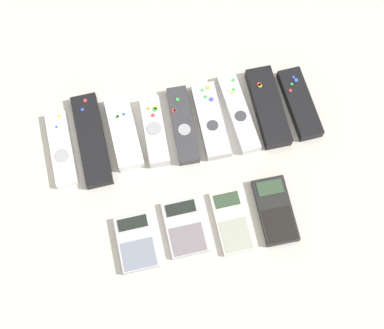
{
  "coord_description": "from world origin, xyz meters",
  "views": [
    {
      "loc": [
        -0.08,
        -0.34,
        1.04
      ],
      "look_at": [
        0.0,
        0.04,
        0.01
      ],
      "focal_mm": 50.0,
      "sensor_mm": 36.0,
      "label": 1
    }
  ],
  "objects_px": {
    "remote_0": "(61,149)",
    "remote_2": "(124,133)",
    "remote_3": "(155,131)",
    "remote_4": "(182,125)",
    "calculator_2": "(232,221)",
    "remote_8": "(300,103)",
    "calculator_3": "(275,210)",
    "remote_6": "(238,113)",
    "remote_1": "(92,140)",
    "calculator_0": "(137,242)",
    "calculator_1": "(185,227)",
    "remote_5": "(211,120)",
    "remote_7": "(268,107)"
  },
  "relations": [
    {
      "from": "remote_1",
      "to": "remote_4",
      "type": "distance_m",
      "value": 0.19
    },
    {
      "from": "remote_6",
      "to": "remote_2",
      "type": "bearing_deg",
      "value": 175.58
    },
    {
      "from": "remote_3",
      "to": "calculator_3",
      "type": "bearing_deg",
      "value": -45.31
    },
    {
      "from": "remote_3",
      "to": "calculator_1",
      "type": "height_order",
      "value": "remote_3"
    },
    {
      "from": "remote_2",
      "to": "calculator_0",
      "type": "height_order",
      "value": "remote_2"
    },
    {
      "from": "remote_7",
      "to": "remote_8",
      "type": "xyz_separation_m",
      "value": [
        0.07,
        -0.01,
        -0.0
      ]
    },
    {
      "from": "calculator_1",
      "to": "calculator_3",
      "type": "distance_m",
      "value": 0.18
    },
    {
      "from": "remote_4",
      "to": "calculator_2",
      "type": "distance_m",
      "value": 0.23
    },
    {
      "from": "remote_7",
      "to": "remote_3",
      "type": "bearing_deg",
      "value": -178.61
    },
    {
      "from": "remote_6",
      "to": "calculator_2",
      "type": "height_order",
      "value": "remote_6"
    },
    {
      "from": "remote_1",
      "to": "calculator_0",
      "type": "bearing_deg",
      "value": -78.56
    },
    {
      "from": "remote_8",
      "to": "remote_1",
      "type": "bearing_deg",
      "value": 176.09
    },
    {
      "from": "remote_1",
      "to": "calculator_3",
      "type": "bearing_deg",
      "value": -35.81
    },
    {
      "from": "remote_7",
      "to": "calculator_3",
      "type": "xyz_separation_m",
      "value": [
        -0.04,
        -0.22,
        -0.01
      ]
    },
    {
      "from": "remote_4",
      "to": "remote_5",
      "type": "relative_size",
      "value": 1.02
    },
    {
      "from": "remote_0",
      "to": "calculator_1",
      "type": "relative_size",
      "value": 1.46
    },
    {
      "from": "calculator_0",
      "to": "calculator_1",
      "type": "bearing_deg",
      "value": 4.79
    },
    {
      "from": "remote_5",
      "to": "calculator_3",
      "type": "height_order",
      "value": "remote_5"
    },
    {
      "from": "remote_7",
      "to": "calculator_1",
      "type": "bearing_deg",
      "value": -135.95
    },
    {
      "from": "remote_8",
      "to": "calculator_2",
      "type": "distance_m",
      "value": 0.3
    },
    {
      "from": "remote_8",
      "to": "calculator_3",
      "type": "distance_m",
      "value": 0.25
    },
    {
      "from": "remote_0",
      "to": "remote_2",
      "type": "xyz_separation_m",
      "value": [
        0.13,
        0.01,
        0.01
      ]
    },
    {
      "from": "remote_8",
      "to": "calculator_2",
      "type": "height_order",
      "value": "remote_8"
    },
    {
      "from": "remote_1",
      "to": "calculator_3",
      "type": "height_order",
      "value": "remote_1"
    },
    {
      "from": "remote_3",
      "to": "remote_0",
      "type": "bearing_deg",
      "value": -179.48
    },
    {
      "from": "remote_8",
      "to": "calculator_0",
      "type": "height_order",
      "value": "remote_8"
    },
    {
      "from": "remote_0",
      "to": "remote_2",
      "type": "relative_size",
      "value": 1.03
    },
    {
      "from": "remote_6",
      "to": "remote_0",
      "type": "bearing_deg",
      "value": 176.73
    },
    {
      "from": "remote_4",
      "to": "calculator_0",
      "type": "height_order",
      "value": "remote_4"
    },
    {
      "from": "calculator_3",
      "to": "remote_2",
      "type": "bearing_deg",
      "value": 140.33
    },
    {
      "from": "remote_5",
      "to": "remote_0",
      "type": "bearing_deg",
      "value": 179.3
    },
    {
      "from": "remote_5",
      "to": "calculator_0",
      "type": "distance_m",
      "value": 0.3
    },
    {
      "from": "calculator_0",
      "to": "remote_0",
      "type": "bearing_deg",
      "value": 116.72
    },
    {
      "from": "remote_7",
      "to": "calculator_0",
      "type": "xyz_separation_m",
      "value": [
        -0.33,
        -0.23,
        -0.01
      ]
    },
    {
      "from": "calculator_2",
      "to": "calculator_3",
      "type": "distance_m",
      "value": 0.09
    },
    {
      "from": "remote_2",
      "to": "remote_5",
      "type": "xyz_separation_m",
      "value": [
        0.19,
        -0.01,
        -0.0
      ]
    },
    {
      "from": "remote_5",
      "to": "calculator_1",
      "type": "height_order",
      "value": "remote_5"
    },
    {
      "from": "remote_0",
      "to": "remote_7",
      "type": "height_order",
      "value": "remote_7"
    },
    {
      "from": "remote_0",
      "to": "remote_3",
      "type": "bearing_deg",
      "value": -3.0
    },
    {
      "from": "remote_4",
      "to": "calculator_2",
      "type": "xyz_separation_m",
      "value": [
        0.06,
        -0.23,
        -0.0
      ]
    },
    {
      "from": "remote_2",
      "to": "calculator_3",
      "type": "bearing_deg",
      "value": -42.98
    },
    {
      "from": "remote_6",
      "to": "calculator_0",
      "type": "distance_m",
      "value": 0.35
    },
    {
      "from": "calculator_1",
      "to": "calculator_3",
      "type": "xyz_separation_m",
      "value": [
        0.18,
        -0.0,
        0.0
      ]
    },
    {
      "from": "remote_1",
      "to": "calculator_2",
      "type": "bearing_deg",
      "value": -44.8
    },
    {
      "from": "remote_7",
      "to": "calculator_2",
      "type": "bearing_deg",
      "value": -120.42
    },
    {
      "from": "remote_0",
      "to": "remote_1",
      "type": "distance_m",
      "value": 0.07
    },
    {
      "from": "calculator_1",
      "to": "calculator_2",
      "type": "distance_m",
      "value": 0.09
    },
    {
      "from": "remote_6",
      "to": "calculator_2",
      "type": "relative_size",
      "value": 1.45
    },
    {
      "from": "remote_6",
      "to": "calculator_1",
      "type": "height_order",
      "value": "remote_6"
    },
    {
      "from": "remote_1",
      "to": "remote_2",
      "type": "xyz_separation_m",
      "value": [
        0.07,
        -0.0,
        0.0
      ]
    }
  ]
}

